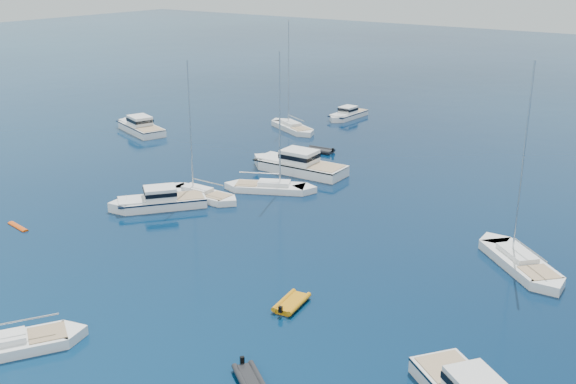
% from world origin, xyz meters
% --- Properties ---
extents(ground, '(400.00, 400.00, 0.00)m').
position_xyz_m(ground, '(0.00, 0.00, 0.00)').
color(ground, navy).
rests_on(ground, ground).
extents(motor_cruiser_left, '(8.46, 9.64, 2.59)m').
position_xyz_m(motor_cruiser_left, '(-12.98, 17.29, 0.00)').
color(motor_cruiser_left, white).
rests_on(motor_cruiser_left, ground).
extents(motor_cruiser_centre, '(12.53, 4.35, 3.25)m').
position_xyz_m(motor_cruiser_centre, '(-8.79, 34.50, 0.00)').
color(motor_cruiser_centre, white).
rests_on(motor_cruiser_centre, ground).
extents(motor_cruiser_far_l, '(11.37, 6.65, 2.86)m').
position_xyz_m(motor_cruiser_far_l, '(-36.90, 36.87, 0.00)').
color(motor_cruiser_far_l, white).
rests_on(motor_cruiser_far_l, ground).
extents(motor_cruiser_horizon, '(2.94, 8.58, 2.23)m').
position_xyz_m(motor_cruiser_horizon, '(-18.11, 60.63, 0.00)').
color(motor_cruiser_horizon, white).
rests_on(motor_cruiser_horizon, ground).
extents(sailboat_fore, '(7.49, 10.12, 15.00)m').
position_xyz_m(sailboat_fore, '(-2.10, -6.01, 0.00)').
color(sailboat_fore, white).
rests_on(sailboat_fore, ground).
extents(sailboat_mid_r, '(10.25, 9.60, 16.40)m').
position_xyz_m(sailboat_mid_r, '(19.38, 24.40, 0.00)').
color(sailboat_mid_r, white).
rests_on(sailboat_mid_r, ground).
extents(sailboat_mid_l, '(9.64, 2.67, 14.10)m').
position_xyz_m(sailboat_mid_l, '(-11.68, 21.76, 0.00)').
color(sailboat_mid_l, white).
rests_on(sailboat_mid_l, ground).
extents(sailboat_centre, '(10.15, 6.95, 14.81)m').
position_xyz_m(sailboat_centre, '(-7.27, 27.48, 0.00)').
color(sailboat_centre, white).
rests_on(sailboat_centre, ground).
extents(sailboat_far_l, '(10.64, 7.00, 15.43)m').
position_xyz_m(sailboat_far_l, '(-20.57, 49.97, 0.00)').
color(sailboat_far_l, white).
rests_on(sailboat_far_l, ground).
extents(tender_yellow, '(2.33, 3.55, 0.95)m').
position_xyz_m(tender_yellow, '(8.71, 8.87, 0.00)').
color(tender_yellow, '#CB7E0B').
rests_on(tender_yellow, ground).
extents(tender_grey_near, '(3.19, 2.90, 0.95)m').
position_xyz_m(tender_grey_near, '(11.88, 0.27, 0.00)').
color(tender_grey_near, black).
rests_on(tender_grey_near, ground).
extents(tender_grey_far, '(3.86, 2.33, 0.95)m').
position_xyz_m(tender_grey_far, '(-11.26, 42.73, 0.00)').
color(tender_grey_far, black).
rests_on(tender_grey_far, ground).
extents(kayak_orange, '(3.01, 0.99, 0.30)m').
position_xyz_m(kayak_orange, '(-19.43, 6.35, 0.00)').
color(kayak_orange, '#E64A0A').
rests_on(kayak_orange, ground).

